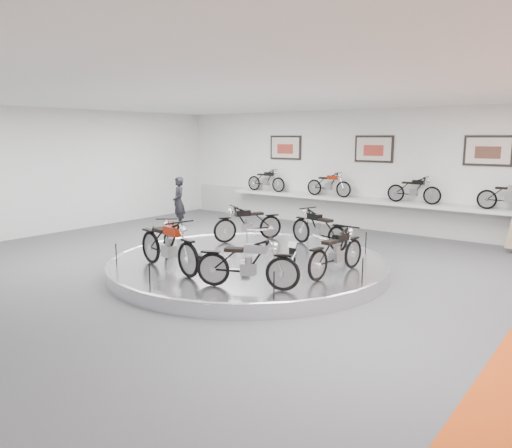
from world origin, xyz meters
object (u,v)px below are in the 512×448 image
Objects in this scene: bike_e at (168,244)px; bike_f at (247,263)px; shelf at (368,201)px; bike_a at (336,251)px; display_platform at (248,265)px; visitor at (179,202)px; bike_c at (248,223)px; bike_d at (169,234)px; bike_b at (319,228)px.

bike_e is 1.13× the size of bike_f.
bike_e reaches higher than bike_f.
bike_e reaches higher than shelf.
display_platform is at bearing 95.94° from bike_a.
bike_f is 0.97× the size of visitor.
bike_a is (2.25, -6.34, -0.22)m from shelf.
bike_e is 2.13m from bike_f.
bike_c reaches higher than display_platform.
shelf is 6.42m from visitor.
bike_f is (3.44, -1.23, 0.05)m from bike_d.
visitor is (-6.16, 1.02, 0.08)m from bike_b.
display_platform is 3.80× the size of bike_c.
bike_c is at bearing 70.81° from bike_a.
bike_e is 6.86m from visitor.
bike_b is at bearing 132.60° from bike_c.
bike_d is at bearing -18.53° from visitor.
bike_c is 4.34m from bike_f.
bike_c reaches higher than shelf.
bike_f is (1.41, -1.81, 0.64)m from display_platform.
shelf is 4.97m from bike_c.
bike_c is at bearing -104.81° from shelf.
visitor is (-3.49, 3.68, 0.13)m from bike_d.
bike_b is at bearing 72.70° from display_platform.
bike_f is at bearing -52.07° from display_platform.
bike_c is at bearing 30.08° from bike_b.
shelf is 6.55× the size of bike_f.
bike_b is 6.25m from visitor.
shelf is 6.32× the size of visitor.
shelf is 6.73m from bike_a.
bike_a reaches higher than shelf.
bike_f is (-0.84, -1.87, 0.01)m from bike_a.
shelf is 4.37m from bike_b.
visitor reaches higher than bike_f.
bike_c reaches higher than bike_a.
visitor is at bearing -81.04° from bike_c.
bike_b reaches higher than display_platform.
bike_e is (0.55, -3.40, 0.06)m from bike_c.
visitor reaches higher than display_platform.
bike_b is at bearing 77.40° from bike_f.
bike_b is 4.12m from bike_e.
bike_d reaches higher than shelf.
bike_c is (-1.27, -4.80, -0.20)m from shelf.
shelf is at bearing 96.67° from bike_e.
bike_f is (1.41, -8.21, -0.21)m from shelf.
visitor is at bearing -176.84° from bike_d.
bike_b is at bearing 18.59° from visitor.
bike_c reaches higher than bike_b.
display_platform is 3.81× the size of bike_f.
bike_c is (-1.27, 1.60, 0.65)m from display_platform.
display_platform is 2.14m from bike_c.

